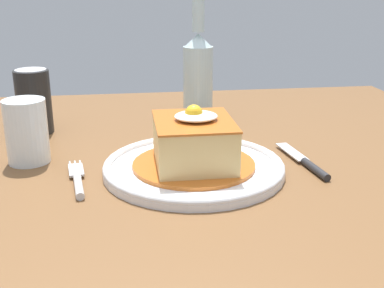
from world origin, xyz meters
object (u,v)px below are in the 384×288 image
Objects in this scene: knife at (308,164)px; beer_bottle_clear at (198,70)px; soda_can at (34,102)px; drinking_glass at (27,136)px; fork at (78,181)px; main_plate at (194,167)px.

knife is 0.37m from beer_bottle_clear.
soda_can is 0.47× the size of beer_bottle_clear.
drinking_glass reaches higher than knife.
fork is 1.14× the size of soda_can.
drinking_glass is at bearing -142.54° from beer_bottle_clear.
knife is 0.46m from drinking_glass.
soda_can is 0.17m from drinking_glass.
beer_bottle_clear is at bearing 80.35° from main_plate.
knife is at bearing -1.43° from main_plate.
beer_bottle_clear reaches higher than drinking_glass.
soda_can is 1.18× the size of drinking_glass.
knife is (0.18, -0.00, -0.00)m from main_plate.
soda_can reaches higher than main_plate.
drinking_glass is (-0.32, -0.24, -0.05)m from beer_bottle_clear.
soda_can reaches higher than fork.
drinking_glass is (-0.45, 0.09, 0.04)m from knife.
drinking_glass is (-0.26, 0.08, 0.04)m from main_plate.
fork is 0.43m from beer_bottle_clear.
fork is (-0.18, -0.02, -0.00)m from main_plate.
knife is 1.58× the size of drinking_glass.
knife is at bearing -28.85° from soda_can.
fork is at bearing -51.12° from drinking_glass.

